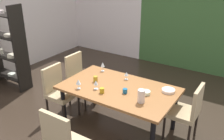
% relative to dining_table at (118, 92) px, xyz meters
% --- Properties ---
extents(ground_plane, '(5.94, 6.28, 0.02)m').
position_rel_dining_table_xyz_m(ground_plane, '(-0.51, -0.02, -0.66)').
color(ground_plane, '#31261D').
extents(back_panel_interior, '(2.33, 0.10, 2.50)m').
position_rel_dining_table_xyz_m(back_panel_interior, '(-2.31, 3.06, 0.60)').
color(back_panel_interior, silver).
rests_on(back_panel_interior, ground_plane).
extents(garden_window_panel, '(3.61, 0.10, 2.50)m').
position_rel_dining_table_xyz_m(garden_window_panel, '(0.66, 3.06, 0.60)').
color(garden_window_panel, '#3B6633').
rests_on(garden_window_panel, ground_plane).
extents(dining_table, '(1.78, 1.06, 0.73)m').
position_rel_dining_table_xyz_m(dining_table, '(0.00, 0.00, 0.00)').
color(dining_table, '#955F34').
rests_on(dining_table, ground_plane).
extents(chair_left_near, '(0.45, 0.44, 0.93)m').
position_rel_dining_table_xyz_m(chair_left_near, '(-1.03, -0.28, -0.13)').
color(chair_left_near, tan).
rests_on(chair_left_near, ground_plane).
extents(chair_right_far, '(0.44, 0.44, 0.92)m').
position_rel_dining_table_xyz_m(chair_right_far, '(1.02, 0.28, -0.13)').
color(chair_right_far, tan).
rests_on(chair_right_far, ground_plane).
extents(chair_left_far, '(0.45, 0.44, 0.97)m').
position_rel_dining_table_xyz_m(chair_left_far, '(-1.03, 0.28, -0.11)').
color(chair_left_far, tan).
rests_on(chair_left_far, ground_plane).
extents(display_shelf, '(1.01, 0.32, 1.79)m').
position_rel_dining_table_xyz_m(display_shelf, '(-2.82, 0.05, 0.25)').
color(display_shelf, black).
rests_on(display_shelf, ground_plane).
extents(wine_glass_north, '(0.08, 0.08, 0.15)m').
position_rel_dining_table_xyz_m(wine_glass_north, '(-0.50, -0.36, 0.19)').
color(wine_glass_north, silver).
rests_on(wine_glass_north, dining_table).
extents(wine_glass_front, '(0.07, 0.07, 0.13)m').
position_rel_dining_table_xyz_m(wine_glass_front, '(-0.05, 0.33, 0.17)').
color(wine_glass_front, silver).
rests_on(wine_glass_front, dining_table).
extents(wine_glass_south, '(0.07, 0.07, 0.14)m').
position_rel_dining_table_xyz_m(wine_glass_south, '(-0.27, -0.23, 0.18)').
color(wine_glass_south, silver).
rests_on(wine_glass_south, dining_table).
extents(wine_glass_right, '(0.07, 0.07, 0.17)m').
position_rel_dining_table_xyz_m(wine_glass_right, '(-0.57, 0.40, 0.20)').
color(wine_glass_right, silver).
rests_on(wine_glass_right, dining_table).
extents(serving_bowl_rear, '(0.20, 0.20, 0.04)m').
position_rel_dining_table_xyz_m(serving_bowl_rear, '(0.70, 0.29, 0.10)').
color(serving_bowl_rear, white).
rests_on(serving_bowl_rear, dining_table).
extents(serving_bowl_left, '(0.14, 0.14, 0.05)m').
position_rel_dining_table_xyz_m(serving_bowl_left, '(0.45, 0.04, 0.10)').
color(serving_bowl_left, silver).
rests_on(serving_bowl_left, dining_table).
extents(cup_west, '(0.07, 0.07, 0.10)m').
position_rel_dining_table_xyz_m(cup_west, '(-0.43, -0.02, 0.12)').
color(cup_west, '#A98621').
rests_on(cup_west, dining_table).
extents(cup_near_shelf, '(0.07, 0.07, 0.07)m').
position_rel_dining_table_xyz_m(cup_near_shelf, '(0.17, -0.10, 0.11)').
color(cup_near_shelf, '#16598A').
rests_on(cup_near_shelf, dining_table).
extents(cup_east, '(0.07, 0.07, 0.08)m').
position_rel_dining_table_xyz_m(cup_east, '(-0.12, -0.28, 0.12)').
color(cup_east, '#B7901C').
rests_on(cup_east, dining_table).
extents(pitcher_center, '(0.12, 0.10, 0.19)m').
position_rel_dining_table_xyz_m(pitcher_center, '(0.49, -0.21, 0.17)').
color(pitcher_center, beige).
rests_on(pitcher_center, dining_table).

